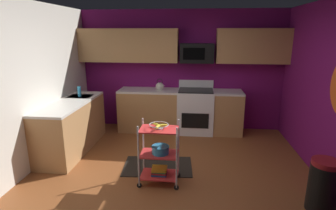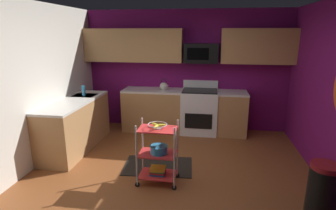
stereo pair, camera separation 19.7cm
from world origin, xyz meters
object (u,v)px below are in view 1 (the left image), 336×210
Objects in this scene: kettle at (160,86)px; rolling_cart at (159,154)px; dish_soap_bottle at (79,92)px; microwave at (197,53)px; mixing_bowl_large at (160,149)px; book_stack at (159,171)px; fruit_bowl at (159,126)px; oven_range at (195,111)px; trash_can at (323,186)px.

rolling_cart is at bearing -82.55° from kettle.
rolling_cart is 2.29m from dish_soap_bottle.
rolling_cart is (-0.49, -2.29, -1.25)m from microwave.
mixing_bowl_large is 0.34m from book_stack.
book_stack is (0.00, -0.00, -0.69)m from fruit_bowl.
oven_range is 2.24m from mixing_bowl_large.
book_stack is at bearing -90.00° from fruit_bowl.
kettle is at bearing 97.45° from fruit_bowl.
kettle is at bearing -179.72° from oven_range.
microwave is at bearing 90.26° from oven_range.
oven_range is at bearing 121.00° from trash_can.
rolling_cart is 3.63× the size of mixing_bowl_large.
mixing_bowl_large is (0.02, 0.00, -0.36)m from fruit_bowl.
microwave is 2.62m from mixing_bowl_large.
oven_range is 5.50× the size of dish_soap_bottle.
dish_soap_bottle is at bearing 141.81° from mixing_bowl_large.
trash_can is at bearing -11.45° from fruit_bowl.
microwave reaches higher than mixing_bowl_large.
rolling_cart is 3.47× the size of kettle.
mixing_bowl_large is at bearing 0.00° from fruit_bowl.
rolling_cart is 2.27m from kettle.
book_stack is (-0.02, -0.00, -0.34)m from mixing_bowl_large.
microwave is 2.79m from book_stack.
fruit_bowl is (-0.49, -2.19, 0.40)m from oven_range.
fruit_bowl is 1.08× the size of mixing_bowl_large.
mixing_bowl_large is (-0.47, -2.29, -1.18)m from microwave.
mixing_bowl_large is at bearing 0.00° from book_stack.
rolling_cart is 0.42m from fruit_bowl.
book_stack is 2.10m from trash_can.
microwave reaches higher than trash_can.
kettle is 1.32× the size of dish_soap_bottle.
microwave is 3.41m from trash_can.
microwave reaches higher than oven_range.
kettle is at bearing 97.45° from book_stack.
fruit_bowl is 2.17m from trash_can.
dish_soap_bottle is at bearing -157.75° from microwave.
fruit_bowl is 0.36m from mixing_bowl_large.
fruit_bowl is at bearing 168.55° from trash_can.
kettle is at bearing -172.04° from microwave.
oven_range reaches higher than fruit_bowl.
dish_soap_bottle is (-1.74, 1.38, 0.84)m from book_stack.
kettle is (-0.29, 2.18, 0.54)m from rolling_cart.
rolling_cart is at bearing 168.55° from trash_can.
mixing_bowl_large reaches higher than book_stack.
oven_range is 1.23m from microwave.
mixing_bowl_large is at bearing 0.00° from rolling_cart.
mixing_bowl_large is 2.29m from dish_soap_bottle.
fruit_bowl is at bearing 90.00° from book_stack.
rolling_cart reaches higher than book_stack.
microwave is 2.48m from fruit_bowl.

